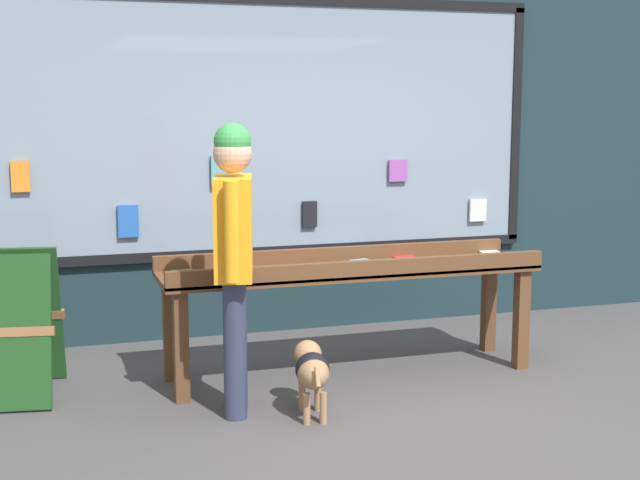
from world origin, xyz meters
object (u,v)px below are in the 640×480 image
(small_dog, at_px, (312,369))
(sandwich_board_sign, at_px, (19,323))
(person_browsing, at_px, (234,244))
(display_table_main, at_px, (350,277))

(small_dog, height_order, sandwich_board_sign, sandwich_board_sign)
(person_browsing, distance_m, sandwich_board_sign, 1.58)
(display_table_main, bearing_deg, sandwich_board_sign, 174.79)
(person_browsing, height_order, sandwich_board_sign, person_browsing)
(sandwich_board_sign, bearing_deg, small_dog, -19.38)
(person_browsing, height_order, small_dog, person_browsing)
(small_dog, xyz_separation_m, sandwich_board_sign, (-1.70, 0.93, 0.19))
(display_table_main, xyz_separation_m, small_dog, (-0.51, -0.73, -0.40))
(person_browsing, bearing_deg, display_table_main, -45.35)
(display_table_main, relative_size, person_browsing, 1.48)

